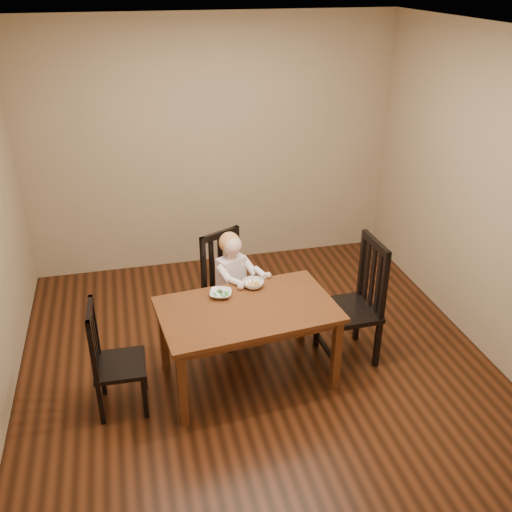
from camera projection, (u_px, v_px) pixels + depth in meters
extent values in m
cube|color=#441F0E|center=(256.00, 360.00, 5.00)|extent=(4.00, 4.00, 0.01)
cube|color=silver|center=(256.00, 31.00, 3.76)|extent=(4.00, 4.00, 0.01)
cube|color=#9D8363|center=(212.00, 147.00, 6.11)|extent=(4.00, 0.01, 2.70)
cube|color=#9D8363|center=(357.00, 384.00, 2.65)|extent=(4.00, 0.01, 2.70)
cube|color=#9D8363|center=(486.00, 196.00, 4.80)|extent=(0.01, 4.00, 2.70)
cube|color=#482610|center=(248.00, 310.00, 4.48)|extent=(1.46, 0.96, 0.04)
cube|color=#482610|center=(248.00, 316.00, 4.51)|extent=(1.34, 0.84, 0.07)
cube|color=#482610|center=(182.00, 389.00, 4.16)|extent=(0.07, 0.07, 0.65)
cube|color=#482610|center=(336.00, 354.00, 4.53)|extent=(0.07, 0.07, 0.65)
cube|color=#482610|center=(163.00, 337.00, 4.75)|extent=(0.07, 0.07, 0.65)
cube|color=#482610|center=(301.00, 310.00, 5.12)|extent=(0.07, 0.07, 0.65)
cube|color=black|center=(233.00, 296.00, 5.14)|extent=(0.57, 0.56, 0.04)
cube|color=black|center=(237.00, 302.00, 5.47)|extent=(0.05, 0.05, 0.40)
cube|color=black|center=(206.00, 316.00, 5.26)|extent=(0.05, 0.05, 0.40)
cube|color=black|center=(261.00, 318.00, 5.23)|extent=(0.05, 0.05, 0.40)
cube|color=black|center=(229.00, 333.00, 5.01)|extent=(0.05, 0.05, 0.40)
cube|color=black|center=(237.00, 254.00, 5.23)|extent=(0.05, 0.05, 0.56)
cube|color=black|center=(203.00, 266.00, 5.02)|extent=(0.05, 0.05, 0.56)
cube|color=black|center=(220.00, 235.00, 5.01)|extent=(0.38, 0.21, 0.06)
cube|color=black|center=(229.00, 260.00, 5.19)|extent=(0.05, 0.04, 0.48)
cube|color=black|center=(220.00, 263.00, 5.14)|extent=(0.05, 0.04, 0.48)
cube|color=black|center=(212.00, 266.00, 5.08)|extent=(0.05, 0.04, 0.48)
cube|color=black|center=(120.00, 365.00, 4.31)|extent=(0.39, 0.41, 0.04)
cube|color=black|center=(102.00, 375.00, 4.53)|extent=(0.04, 0.04, 0.37)
cube|color=black|center=(101.00, 404.00, 4.23)|extent=(0.04, 0.04, 0.37)
cube|color=black|center=(144.00, 370.00, 4.58)|extent=(0.04, 0.04, 0.37)
cube|color=black|center=(145.00, 398.00, 4.29)|extent=(0.04, 0.04, 0.37)
cube|color=black|center=(95.00, 325.00, 4.31)|extent=(0.04, 0.04, 0.51)
cube|color=black|center=(92.00, 352.00, 4.01)|extent=(0.04, 0.04, 0.51)
cube|color=black|center=(89.00, 311.00, 4.05)|extent=(0.04, 0.38, 0.05)
cube|color=black|center=(95.00, 334.00, 4.25)|extent=(0.02, 0.04, 0.44)
cube|color=black|center=(94.00, 341.00, 4.17)|extent=(0.02, 0.04, 0.44)
cube|color=black|center=(93.00, 348.00, 4.09)|extent=(0.02, 0.04, 0.44)
cube|color=black|center=(348.00, 311.00, 4.85)|extent=(0.47, 0.49, 0.04)
cube|color=black|center=(377.00, 344.00, 4.83)|extent=(0.04, 0.04, 0.44)
cube|color=black|center=(357.00, 319.00, 5.18)|extent=(0.04, 0.04, 0.44)
cube|color=black|center=(334.00, 352.00, 4.73)|extent=(0.04, 0.04, 0.44)
cube|color=black|center=(317.00, 325.00, 5.09)|extent=(0.04, 0.04, 0.44)
cube|color=black|center=(384.00, 286.00, 4.56)|extent=(0.04, 0.04, 0.62)
cube|color=black|center=(362.00, 263.00, 4.92)|extent=(0.04, 0.04, 0.62)
cube|color=black|center=(376.00, 244.00, 4.61)|extent=(0.05, 0.46, 0.07)
cube|color=black|center=(378.00, 283.00, 4.66)|extent=(0.02, 0.05, 0.53)
cube|color=black|center=(373.00, 277.00, 4.76)|extent=(0.02, 0.05, 0.53)
cube|color=black|center=(367.00, 271.00, 4.85)|extent=(0.02, 0.05, 0.53)
imported|color=white|center=(221.00, 294.00, 4.62)|extent=(0.22, 0.22, 0.04)
imported|color=white|center=(253.00, 284.00, 4.75)|extent=(0.24, 0.24, 0.06)
cube|color=silver|center=(217.00, 293.00, 4.58)|extent=(0.08, 0.11, 0.05)
cube|color=silver|center=(217.00, 295.00, 4.58)|extent=(0.04, 0.04, 0.01)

